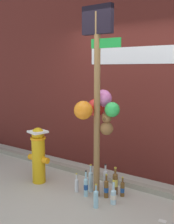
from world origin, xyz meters
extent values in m
plane|color=#ADA899|center=(0.00, 0.00, 0.00)|extent=(14.00, 14.00, 0.00)
cube|color=#561E19|center=(0.00, 1.53, 1.91)|extent=(10.00, 0.20, 3.82)
cube|color=gray|center=(0.00, 1.00, 0.04)|extent=(8.00, 0.12, 0.08)
cylinder|color=olive|center=(-0.13, 0.45, 1.24)|extent=(0.08, 0.08, 2.48)
cube|color=#198C33|center=(0.00, 0.45, 2.09)|extent=(0.42, 0.04, 0.12)
cube|color=black|center=(-0.13, 0.45, 2.38)|extent=(0.44, 0.09, 0.36)
sphere|color=orange|center=(-0.25, 0.31, 1.22)|extent=(0.25, 0.25, 0.25)
sphere|color=green|center=(0.06, 0.53, 1.23)|extent=(0.20, 0.20, 0.20)
sphere|color=#D66BB2|center=(-0.14, 0.62, 1.36)|extent=(0.24, 0.24, 0.24)
sphere|color=red|center=(-0.23, 0.59, 1.23)|extent=(0.25, 0.25, 0.25)
sphere|color=brown|center=(-0.02, 0.52, 0.97)|extent=(0.18, 0.18, 0.18)
sphere|color=brown|center=(-0.02, 0.52, 1.11)|extent=(0.13, 0.13, 0.13)
sphere|color=brown|center=(-0.06, 0.52, 1.15)|extent=(0.05, 0.05, 0.05)
sphere|color=brown|center=(0.03, 0.52, 1.15)|extent=(0.05, 0.05, 0.05)
sphere|color=brown|center=(-0.02, 0.47, 1.11)|extent=(0.05, 0.05, 0.05)
cylinder|color=gold|center=(-1.13, 0.34, 0.35)|extent=(0.20, 0.20, 0.69)
cylinder|color=orange|center=(-1.13, 0.34, 0.71)|extent=(0.24, 0.24, 0.03)
sphere|color=gold|center=(-1.13, 0.34, 0.78)|extent=(0.19, 0.19, 0.19)
cylinder|color=orange|center=(-1.28, 0.34, 0.38)|extent=(0.09, 0.09, 0.09)
cylinder|color=orange|center=(-0.98, 0.34, 0.38)|extent=(0.09, 0.09, 0.09)
cube|color=white|center=(-1.13, 0.34, 0.81)|extent=(0.30, 0.30, 0.03)
cylinder|color=brown|center=(0.06, 0.64, 0.15)|extent=(0.08, 0.08, 0.29)
cone|color=brown|center=(0.06, 0.64, 0.31)|extent=(0.08, 0.08, 0.03)
cylinder|color=brown|center=(0.06, 0.64, 0.35)|extent=(0.03, 0.03, 0.06)
cylinder|color=#D8C64C|center=(0.06, 0.64, 0.17)|extent=(0.08, 0.08, 0.11)
cylinder|color=gold|center=(0.06, 0.64, 0.39)|extent=(0.04, 0.04, 0.01)
cylinder|color=#93CCE0|center=(-0.24, 0.36, 0.12)|extent=(0.06, 0.06, 0.25)
cone|color=#93CCE0|center=(-0.24, 0.36, 0.26)|extent=(0.06, 0.06, 0.02)
cylinder|color=#93CCE0|center=(-0.24, 0.36, 0.32)|extent=(0.02, 0.02, 0.09)
cylinder|color=#1E478C|center=(-0.24, 0.36, 0.13)|extent=(0.06, 0.06, 0.08)
cylinder|color=black|center=(-0.24, 0.36, 0.37)|extent=(0.03, 0.03, 0.01)
cylinder|color=brown|center=(0.18, 0.65, 0.10)|extent=(0.06, 0.06, 0.20)
cone|color=brown|center=(0.18, 0.65, 0.21)|extent=(0.06, 0.06, 0.02)
cylinder|color=brown|center=(0.18, 0.65, 0.25)|extent=(0.02, 0.02, 0.05)
cylinder|color=#1E478C|center=(0.18, 0.65, 0.09)|extent=(0.06, 0.06, 0.07)
cylinder|color=gold|center=(0.18, 0.65, 0.28)|extent=(0.03, 0.03, 0.01)
cylinder|color=#B2DBEA|center=(-0.27, 0.52, 0.14)|extent=(0.07, 0.07, 0.29)
cone|color=#B2DBEA|center=(-0.27, 0.52, 0.30)|extent=(0.07, 0.07, 0.03)
cylinder|color=#B2DBEA|center=(-0.27, 0.52, 0.36)|extent=(0.03, 0.03, 0.08)
cylinder|color=gold|center=(-0.27, 0.52, 0.40)|extent=(0.03, 0.03, 0.01)
cylinder|color=#93CCE0|center=(0.05, 0.17, 0.11)|extent=(0.06, 0.06, 0.22)
cone|color=#93CCE0|center=(0.05, 0.17, 0.23)|extent=(0.06, 0.06, 0.03)
cylinder|color=#93CCE0|center=(0.05, 0.17, 0.27)|extent=(0.02, 0.02, 0.06)
cylinder|color=gold|center=(0.05, 0.17, 0.31)|extent=(0.03, 0.03, 0.01)
cylinder|color=silver|center=(-0.43, 0.39, 0.09)|extent=(0.06, 0.06, 0.18)
cone|color=silver|center=(-0.43, 0.39, 0.19)|extent=(0.06, 0.06, 0.02)
cylinder|color=silver|center=(-0.43, 0.39, 0.24)|extent=(0.02, 0.02, 0.06)
cylinder|color=gold|center=(-0.43, 0.39, 0.27)|extent=(0.02, 0.02, 0.01)
cylinder|color=brown|center=(0.01, 0.49, 0.12)|extent=(0.06, 0.06, 0.23)
cone|color=brown|center=(0.01, 0.49, 0.25)|extent=(0.06, 0.06, 0.02)
cylinder|color=brown|center=(0.01, 0.49, 0.29)|extent=(0.03, 0.03, 0.07)
cylinder|color=#1E478C|center=(0.01, 0.49, 0.11)|extent=(0.06, 0.06, 0.07)
cylinder|color=gold|center=(0.01, 0.49, 0.33)|extent=(0.03, 0.03, 0.01)
cylinder|color=#B2DBEA|center=(0.18, 0.38, 0.09)|extent=(0.08, 0.08, 0.18)
cone|color=#B2DBEA|center=(0.18, 0.38, 0.20)|extent=(0.08, 0.08, 0.03)
cylinder|color=#B2DBEA|center=(0.18, 0.38, 0.26)|extent=(0.03, 0.03, 0.10)
cylinder|color=silver|center=(0.18, 0.38, 0.10)|extent=(0.08, 0.08, 0.06)
cylinder|color=gold|center=(0.18, 0.38, 0.32)|extent=(0.04, 0.04, 0.01)
cylinder|color=silver|center=(-0.11, 0.66, 0.15)|extent=(0.06, 0.06, 0.30)
cone|color=silver|center=(-0.11, 0.66, 0.31)|extent=(0.06, 0.06, 0.02)
cylinder|color=silver|center=(-0.11, 0.66, 0.36)|extent=(0.03, 0.03, 0.07)
cylinder|color=black|center=(-0.11, 0.66, 0.40)|extent=(0.03, 0.03, 0.01)
cube|color=silver|center=(0.54, 1.02, 0.00)|extent=(0.13, 0.10, 0.01)
cube|color=silver|center=(0.86, 0.35, 0.00)|extent=(0.10, 0.07, 0.01)
camera|label=1|loc=(1.85, -2.61, 1.77)|focal=44.26mm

